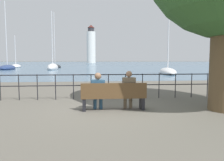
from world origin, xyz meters
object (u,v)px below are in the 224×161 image
at_px(park_bench, 114,97).
at_px(sailboat_0, 168,71).
at_px(seated_person_left, 98,89).
at_px(sailboat_5, 16,66).
at_px(sailboat_4, 53,68).
at_px(sailboat_3, 55,66).
at_px(harbor_lighthouse, 91,45).
at_px(sailboat_2, 7,68).
at_px(seated_person_right, 129,88).

xyz_separation_m(park_bench, sailboat_0, (8.65, 19.10, -0.16)).
bearing_deg(seated_person_left, sailboat_5, 111.24).
bearing_deg(sailboat_0, sailboat_5, 148.90).
bearing_deg(park_bench, sailboat_4, 103.01).
bearing_deg(sailboat_5, sailboat_3, -24.39).
bearing_deg(sailboat_4, park_bench, -79.11).
relative_size(seated_person_left, sailboat_0, 0.11).
bearing_deg(seated_person_left, harbor_lighthouse, 90.05).
height_order(sailboat_4, harbor_lighthouse, harbor_lighthouse).
relative_size(sailboat_2, harbor_lighthouse, 0.50).
distance_m(seated_person_right, sailboat_4, 32.96).
height_order(sailboat_4, sailboat_5, sailboat_4).
bearing_deg(sailboat_4, sailboat_0, -41.06).
distance_m(park_bench, seated_person_right, 0.57).
relative_size(seated_person_right, sailboat_2, 0.10).
bearing_deg(sailboat_0, park_bench, -101.86).
xyz_separation_m(seated_person_left, harbor_lighthouse, (-0.13, 138.09, 10.80)).
xyz_separation_m(sailboat_0, sailboat_3, (-17.42, 23.86, 0.00)).
bearing_deg(sailboat_4, seated_person_right, -78.23).
height_order(seated_person_left, seated_person_right, seated_person_right).
bearing_deg(harbor_lighthouse, sailboat_0, -85.54).
xyz_separation_m(sailboat_3, sailboat_4, (1.36, -10.88, 0.08)).
xyz_separation_m(seated_person_left, sailboat_5, (-17.11, 44.02, -0.41)).
distance_m(sailboat_4, sailboat_5, 15.77).
relative_size(sailboat_3, harbor_lighthouse, 0.51).
distance_m(sailboat_5, harbor_lighthouse, 96.25).
bearing_deg(seated_person_left, seated_person_right, -0.06).
height_order(sailboat_2, sailboat_4, sailboat_2).
bearing_deg(sailboat_2, seated_person_right, -76.31).
bearing_deg(sailboat_4, sailboat_2, 163.74).
xyz_separation_m(sailboat_0, sailboat_2, (-24.46, 15.09, 0.01)).
xyz_separation_m(seated_person_right, sailboat_4, (-7.92, 31.99, -0.33)).
bearing_deg(sailboat_3, harbor_lighthouse, 75.72).
distance_m(seated_person_right, sailboat_0, 20.69).
distance_m(seated_person_left, sailboat_5, 47.23).
bearing_deg(harbor_lighthouse, sailboat_2, -98.31).
relative_size(sailboat_2, sailboat_4, 1.18).
relative_size(park_bench, sailboat_3, 0.17).
relative_size(park_bench, harbor_lighthouse, 0.08).
bearing_deg(sailboat_2, sailboat_3, 39.37).
height_order(sailboat_0, harbor_lighthouse, harbor_lighthouse).
xyz_separation_m(sailboat_2, sailboat_5, (-1.80, 9.92, -0.03)).
bearing_deg(park_bench, harbor_lighthouse, 90.26).
bearing_deg(sailboat_0, harbor_lighthouse, 106.96).
distance_m(sailboat_2, sailboat_5, 10.08).
bearing_deg(seated_person_right, harbor_lighthouse, 90.47).
xyz_separation_m(park_bench, harbor_lighthouse, (-0.63, 138.17, 11.03)).
bearing_deg(sailboat_5, sailboat_0, -60.60).
xyz_separation_m(park_bench, sailboat_3, (-8.77, 42.95, -0.16)).
height_order(seated_person_left, harbor_lighthouse, harbor_lighthouse).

